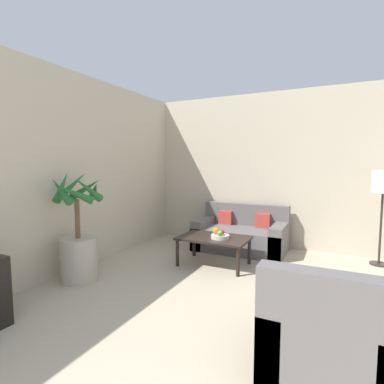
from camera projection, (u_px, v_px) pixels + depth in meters
wall_back at (327, 171)px, 4.86m from camera, size 7.71×0.06×2.70m
wall_left at (20, 174)px, 3.40m from camera, size 0.06×7.87×2.70m
potted_palm at (78, 243)px, 3.72m from camera, size 0.64×0.71×1.39m
sofa_loveseat at (241, 235)px, 5.10m from camera, size 1.50×0.82×0.76m
floor_lamp at (383, 187)px, 4.25m from camera, size 0.31×0.31×1.38m
coffee_table at (214, 240)px, 4.31m from camera, size 0.99×0.64×0.41m
fruit_bowl at (220, 237)px, 4.22m from camera, size 0.26×0.26×0.06m
apple_red at (222, 232)px, 4.23m from camera, size 0.07×0.07×0.07m
apple_green at (220, 233)px, 4.14m from camera, size 0.08×0.08×0.08m
orange_fruit at (216, 231)px, 4.26m from camera, size 0.09×0.09×0.09m
armchair at (327, 339)px, 2.05m from camera, size 0.82×0.83×0.83m
ottoman at (338, 302)px, 2.77m from camera, size 0.64×0.56×0.38m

